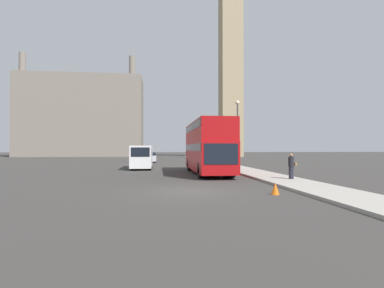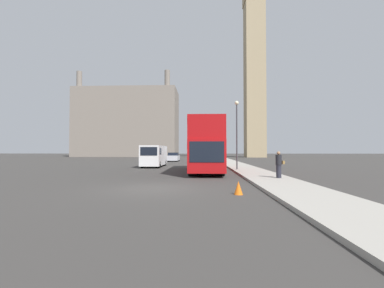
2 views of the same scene
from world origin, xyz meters
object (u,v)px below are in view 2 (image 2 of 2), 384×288
clock_tower (254,44)px  parked_sedan (173,157)px  red_double_decker_bus (206,144)px  pedestrian (279,165)px  white_van (154,155)px  street_lamp (237,125)px

clock_tower → parked_sedan: bearing=-125.1°
parked_sedan → red_double_decker_bus: bearing=-76.4°
clock_tower → pedestrian: (-9.90, -55.56, -30.52)m
parked_sedan → clock_tower: bearing=54.9°
white_van → street_lamp: bearing=-34.2°
red_double_decker_bus → parked_sedan: 22.26m
white_van → pedestrian: size_ratio=3.83×
parked_sedan → pedestrian: bearing=-71.0°
clock_tower → red_double_decker_bus: clock_tower is taller
clock_tower → parked_sedan: clock_tower is taller
pedestrian → street_lamp: street_lamp is taller
red_double_decker_bus → white_van: bearing=130.9°
pedestrian → street_lamp: (-1.59, 7.06, 3.16)m
clock_tower → red_double_decker_bus: size_ratio=5.69×
red_double_decker_bus → clock_tower: bearing=73.9°
red_double_decker_bus → street_lamp: street_lamp is taller
clock_tower → pedestrian: 64.16m
red_double_decker_bus → pedestrian: (4.37, -6.24, -1.41)m
white_van → red_double_decker_bus: bearing=-49.1°
red_double_decker_bus → pedestrian: bearing=-55.0°
clock_tower → white_van: 56.02m
white_van → pedestrian: (10.06, -12.81, -0.31)m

